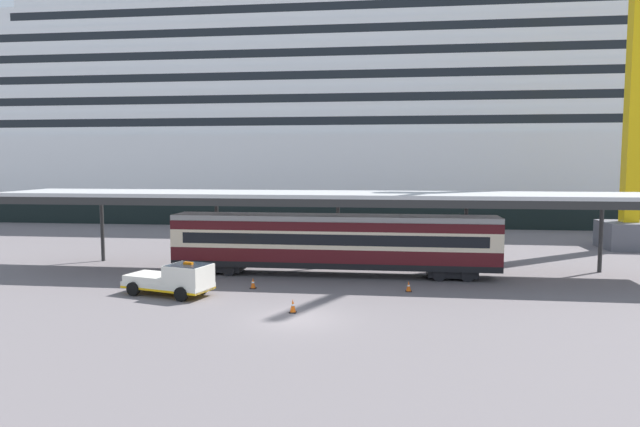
# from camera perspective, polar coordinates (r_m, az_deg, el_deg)

# --- Properties ---
(ground_plane) EXTENTS (400.00, 400.00, 0.00)m
(ground_plane) POSITION_cam_1_polar(r_m,az_deg,el_deg) (27.76, -2.41, -10.71)
(ground_plane) COLOR slate
(cruise_ship) EXTENTS (132.38, 22.04, 40.57)m
(cruise_ship) POSITION_cam_1_polar(r_m,az_deg,el_deg) (76.86, 5.46, 9.52)
(cruise_ship) COLOR black
(cruise_ship) RESTS_ON ground
(platform_canopy) EXTENTS (45.91, 6.46, 5.60)m
(platform_canopy) POSITION_cam_1_polar(r_m,az_deg,el_deg) (37.80, 1.44, 1.82)
(platform_canopy) COLOR #B9B9B9
(platform_canopy) RESTS_ON ground
(train_carriage) EXTENTS (21.87, 2.81, 4.11)m
(train_carriage) POSITION_cam_1_polar(r_m,az_deg,el_deg) (37.70, 1.37, -2.89)
(train_carriage) COLOR black
(train_carriage) RESTS_ON ground
(service_truck) EXTENTS (5.55, 3.35, 2.02)m
(service_truck) POSITION_cam_1_polar(r_m,az_deg,el_deg) (33.21, -14.60, -6.46)
(service_truck) COLOR silver
(service_truck) RESTS_ON ground
(traffic_cone_near) EXTENTS (0.36, 0.36, 0.72)m
(traffic_cone_near) POSITION_cam_1_polar(r_m,az_deg,el_deg) (28.75, -2.80, -9.42)
(traffic_cone_near) COLOR black
(traffic_cone_near) RESTS_ON ground
(traffic_cone_mid) EXTENTS (0.36, 0.36, 0.66)m
(traffic_cone_mid) POSITION_cam_1_polar(r_m,az_deg,el_deg) (34.31, -6.87, -7.09)
(traffic_cone_mid) COLOR black
(traffic_cone_mid) RESTS_ON ground
(traffic_cone_far) EXTENTS (0.36, 0.36, 0.63)m
(traffic_cone_far) POSITION_cam_1_polar(r_m,az_deg,el_deg) (33.69, 9.06, -7.38)
(traffic_cone_far) COLOR black
(traffic_cone_far) RESTS_ON ground
(dockside_crane) EXTENTS (11.23, 4.40, 50.79)m
(dockside_crane) POSITION_cam_1_polar(r_m,az_deg,el_deg) (56.94, 29.92, 12.55)
(dockside_crane) COLOR #595960
(dockside_crane) RESTS_ON ground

